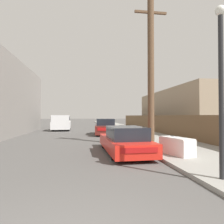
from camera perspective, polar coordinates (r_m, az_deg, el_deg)
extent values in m
cube|color=gray|center=(26.10, 2.97, -4.66)|extent=(4.20, 63.00, 0.12)
cube|color=white|center=(8.69, 17.92, -9.29)|extent=(0.94, 1.68, 0.66)
cube|color=white|center=(8.64, 17.91, -7.02)|extent=(0.90, 1.61, 0.03)
cube|color=#333335|center=(9.13, 16.79, -6.54)|extent=(0.07, 0.20, 0.02)
cube|color=gray|center=(8.84, 16.87, -6.78)|extent=(0.62, 0.20, 0.01)
cube|color=gray|center=(8.46, 18.92, -7.03)|extent=(0.62, 0.20, 0.01)
cube|color=red|center=(9.30, 3.43, -9.01)|extent=(1.84, 4.72, 0.54)
cube|color=black|center=(8.83, 4.05, -5.93)|extent=(1.53, 2.28, 0.54)
cube|color=#B21414|center=(7.04, 7.85, -10.80)|extent=(1.33, 0.07, 0.19)
cylinder|color=black|center=(10.59, -2.28, -8.52)|extent=(0.22, 0.66, 0.65)
cylinder|color=black|center=(10.88, 5.48, -8.32)|extent=(0.22, 0.66, 0.65)
cylinder|color=black|center=(7.76, 0.53, -11.27)|extent=(0.22, 0.66, 0.65)
cylinder|color=black|center=(8.15, 10.92, -10.76)|extent=(0.22, 0.66, 0.65)
cube|color=#5B1E19|center=(18.00, -1.95, -4.89)|extent=(2.07, 4.29, 0.72)
cube|color=black|center=(17.80, -1.93, -2.84)|extent=(1.69, 2.44, 0.57)
cube|color=#B21414|center=(15.90, -1.69, -4.93)|extent=(1.38, 0.13, 0.25)
cylinder|color=black|center=(19.29, -4.37, -5.20)|extent=(0.24, 0.62, 0.61)
cylinder|color=black|center=(19.34, 0.21, -5.20)|extent=(0.24, 0.62, 0.61)
cylinder|color=black|center=(16.71, -4.44, -5.84)|extent=(0.24, 0.62, 0.61)
cylinder|color=black|center=(16.77, 0.84, -5.83)|extent=(0.24, 0.62, 0.61)
cube|color=silver|center=(24.61, -14.16, -3.56)|extent=(2.23, 5.53, 0.84)
cube|color=silver|center=(23.09, -14.40, -1.79)|extent=(1.99, 2.53, 0.72)
cube|color=black|center=(23.09, -14.40, -1.74)|extent=(2.03, 2.48, 0.40)
cylinder|color=black|center=(22.89, -12.33, -4.32)|extent=(0.29, 0.79, 0.78)
cylinder|color=black|center=(23.01, -16.55, -4.28)|extent=(0.29, 0.79, 0.78)
cylinder|color=black|center=(26.26, -12.08, -3.90)|extent=(0.29, 0.79, 0.78)
cylinder|color=black|center=(26.37, -15.76, -3.87)|extent=(0.29, 0.79, 0.78)
cylinder|color=brown|center=(11.34, 11.04, 11.47)|extent=(0.35, 0.35, 8.07)
cube|color=brown|center=(12.44, 10.98, 26.14)|extent=(1.80, 0.12, 0.12)
cylinder|color=#232326|center=(5.73, 28.75, 3.85)|extent=(0.12, 0.12, 4.12)
sphere|color=white|center=(6.30, 28.55, 24.10)|extent=(0.26, 0.26, 0.26)
cube|color=brown|center=(18.87, 13.50, -3.38)|extent=(0.08, 29.91, 1.62)
cube|color=gray|center=(24.89, 20.26, 0.37)|extent=(6.00, 15.42, 4.58)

